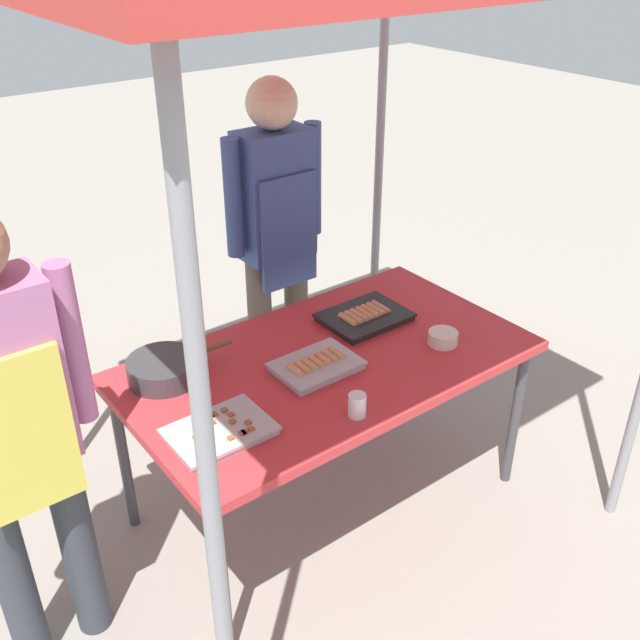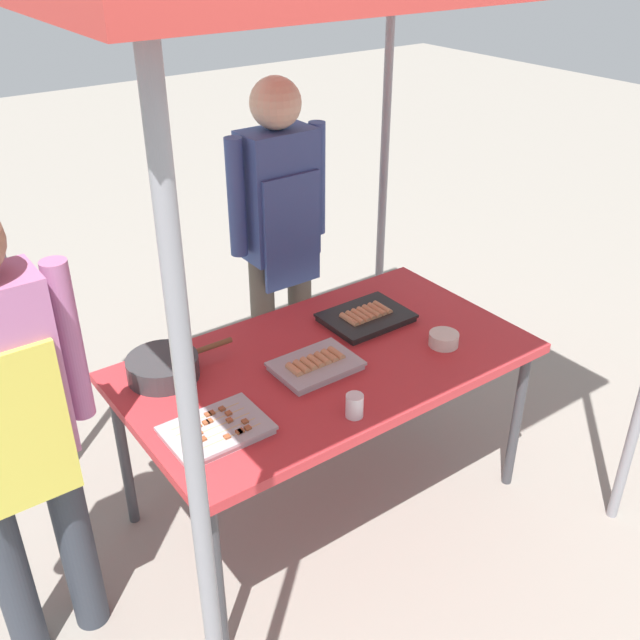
{
  "view_description": "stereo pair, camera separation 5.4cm",
  "coord_description": "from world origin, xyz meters",
  "px_view_note": "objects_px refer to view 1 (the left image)",
  "views": [
    {
      "loc": [
        -1.47,
        -1.89,
        2.29
      ],
      "look_at": [
        0.0,
        0.05,
        0.9
      ],
      "focal_mm": 40.55,
      "sensor_mm": 36.0,
      "label": 1
    },
    {
      "loc": [
        -1.43,
        -1.92,
        2.29
      ],
      "look_at": [
        0.0,
        0.05,
        0.9
      ],
      "focal_mm": 40.55,
      "sensor_mm": 36.0,
      "label": 2
    }
  ],
  "objects_px": {
    "stall_table": "(328,369)",
    "tray_pork_links": "(316,365)",
    "condiment_bowl": "(443,338)",
    "tray_grilled_sausages": "(365,317)",
    "drink_cup_near_edge": "(357,405)",
    "tray_meat_skewers": "(220,432)",
    "customer_nearby": "(9,420)",
    "vendor_woman": "(276,225)",
    "cooking_wok": "(164,368)"
  },
  "relations": [
    {
      "from": "condiment_bowl",
      "to": "vendor_woman",
      "type": "distance_m",
      "value": 0.99
    },
    {
      "from": "tray_meat_skewers",
      "to": "cooking_wok",
      "type": "xyz_separation_m",
      "value": [
        0.01,
        0.42,
        0.03
      ]
    },
    {
      "from": "customer_nearby",
      "to": "condiment_bowl",
      "type": "bearing_deg",
      "value": -7.35
    },
    {
      "from": "tray_meat_skewers",
      "to": "drink_cup_near_edge",
      "type": "height_order",
      "value": "drink_cup_near_edge"
    },
    {
      "from": "cooking_wok",
      "to": "customer_nearby",
      "type": "bearing_deg",
      "value": -157.64
    },
    {
      "from": "tray_grilled_sausages",
      "to": "vendor_woman",
      "type": "bearing_deg",
      "value": 93.27
    },
    {
      "from": "tray_meat_skewers",
      "to": "vendor_woman",
      "type": "xyz_separation_m",
      "value": [
        0.86,
        0.91,
        0.23
      ]
    },
    {
      "from": "customer_nearby",
      "to": "stall_table",
      "type": "bearing_deg",
      "value": -0.58
    },
    {
      "from": "tray_meat_skewers",
      "to": "customer_nearby",
      "type": "relative_size",
      "value": 0.21
    },
    {
      "from": "stall_table",
      "to": "drink_cup_near_edge",
      "type": "height_order",
      "value": "drink_cup_near_edge"
    },
    {
      "from": "tray_meat_skewers",
      "to": "cooking_wok",
      "type": "bearing_deg",
      "value": 88.93
    },
    {
      "from": "tray_meat_skewers",
      "to": "drink_cup_near_edge",
      "type": "relative_size",
      "value": 3.95
    },
    {
      "from": "tray_pork_links",
      "to": "cooking_wok",
      "type": "distance_m",
      "value": 0.57
    },
    {
      "from": "customer_nearby",
      "to": "cooking_wok",
      "type": "bearing_deg",
      "value": 22.36
    },
    {
      "from": "tray_meat_skewers",
      "to": "cooking_wok",
      "type": "relative_size",
      "value": 0.79
    },
    {
      "from": "tray_grilled_sausages",
      "to": "tray_meat_skewers",
      "type": "relative_size",
      "value": 1.05
    },
    {
      "from": "tray_grilled_sausages",
      "to": "tray_pork_links",
      "type": "relative_size",
      "value": 1.12
    },
    {
      "from": "vendor_woman",
      "to": "condiment_bowl",
      "type": "bearing_deg",
      "value": 99.87
    },
    {
      "from": "drink_cup_near_edge",
      "to": "customer_nearby",
      "type": "xyz_separation_m",
      "value": [
        -1.03,
        0.37,
        0.19
      ]
    },
    {
      "from": "stall_table",
      "to": "drink_cup_near_edge",
      "type": "xyz_separation_m",
      "value": [
        -0.15,
        -0.35,
        0.1
      ]
    },
    {
      "from": "stall_table",
      "to": "tray_pork_links",
      "type": "distance_m",
      "value": 0.12
    },
    {
      "from": "tray_pork_links",
      "to": "condiment_bowl",
      "type": "bearing_deg",
      "value": -16.75
    },
    {
      "from": "tray_pork_links",
      "to": "tray_meat_skewers",
      "type": "bearing_deg",
      "value": -166.09
    },
    {
      "from": "tray_pork_links",
      "to": "condiment_bowl",
      "type": "xyz_separation_m",
      "value": [
        0.52,
        -0.16,
        0.01
      ]
    },
    {
      "from": "tray_meat_skewers",
      "to": "condiment_bowl",
      "type": "relative_size",
      "value": 2.82
    },
    {
      "from": "stall_table",
      "to": "vendor_woman",
      "type": "distance_m",
      "value": 0.86
    },
    {
      "from": "cooking_wok",
      "to": "vendor_woman",
      "type": "bearing_deg",
      "value": 30.12
    },
    {
      "from": "condiment_bowl",
      "to": "tray_pork_links",
      "type": "bearing_deg",
      "value": 163.25
    },
    {
      "from": "stall_table",
      "to": "tray_grilled_sausages",
      "type": "relative_size",
      "value": 4.46
    },
    {
      "from": "tray_pork_links",
      "to": "condiment_bowl",
      "type": "distance_m",
      "value": 0.55
    },
    {
      "from": "tray_pork_links",
      "to": "drink_cup_near_edge",
      "type": "distance_m",
      "value": 0.32
    },
    {
      "from": "cooking_wok",
      "to": "vendor_woman",
      "type": "relative_size",
      "value": 0.26
    },
    {
      "from": "condiment_bowl",
      "to": "vendor_woman",
      "type": "height_order",
      "value": "vendor_woman"
    },
    {
      "from": "tray_grilled_sausages",
      "to": "drink_cup_near_edge",
      "type": "bearing_deg",
      "value": -132.61
    },
    {
      "from": "tray_pork_links",
      "to": "cooking_wok",
      "type": "xyz_separation_m",
      "value": [
        -0.49,
        0.3,
        0.03
      ]
    },
    {
      "from": "tray_grilled_sausages",
      "to": "drink_cup_near_edge",
      "type": "distance_m",
      "value": 0.67
    },
    {
      "from": "tray_meat_skewers",
      "to": "condiment_bowl",
      "type": "xyz_separation_m",
      "value": [
        1.02,
        -0.03,
        0.01
      ]
    },
    {
      "from": "stall_table",
      "to": "tray_pork_links",
      "type": "bearing_deg",
      "value": -155.57
    },
    {
      "from": "tray_grilled_sausages",
      "to": "drink_cup_near_edge",
      "type": "xyz_separation_m",
      "value": [
        -0.46,
        -0.49,
        0.02
      ]
    },
    {
      "from": "tray_pork_links",
      "to": "condiment_bowl",
      "type": "height_order",
      "value": "condiment_bowl"
    },
    {
      "from": "drink_cup_near_edge",
      "to": "customer_nearby",
      "type": "bearing_deg",
      "value": 160.45
    },
    {
      "from": "stall_table",
      "to": "drink_cup_near_edge",
      "type": "distance_m",
      "value": 0.39
    },
    {
      "from": "condiment_bowl",
      "to": "drink_cup_near_edge",
      "type": "distance_m",
      "value": 0.61
    },
    {
      "from": "drink_cup_near_edge",
      "to": "customer_nearby",
      "type": "distance_m",
      "value": 1.11
    },
    {
      "from": "vendor_woman",
      "to": "customer_nearby",
      "type": "relative_size",
      "value": 1.01
    },
    {
      "from": "condiment_bowl",
      "to": "tray_meat_skewers",
      "type": "bearing_deg",
      "value": 178.09
    },
    {
      "from": "stall_table",
      "to": "tray_pork_links",
      "type": "height_order",
      "value": "tray_pork_links"
    },
    {
      "from": "condiment_bowl",
      "to": "cooking_wok",
      "type": "bearing_deg",
      "value": 155.86
    },
    {
      "from": "cooking_wok",
      "to": "tray_pork_links",
      "type": "bearing_deg",
      "value": -31.18
    },
    {
      "from": "vendor_woman",
      "to": "customer_nearby",
      "type": "bearing_deg",
      "value": 27.04
    }
  ]
}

